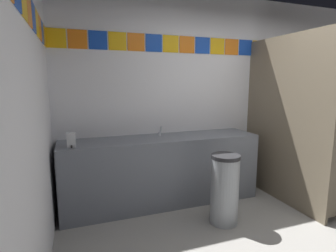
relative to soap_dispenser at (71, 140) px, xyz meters
The scene contains 8 objects.
wall_back 2.18m from the soap_dispenser, 13.10° to the left, with size 4.60×0.09×2.70m.
wall_side 1.44m from the soap_dispenser, 100.71° to the right, with size 0.09×3.60×2.70m.
vanity_counter 1.19m from the soap_dispenser, ahead, with size 2.46×0.56×0.85m.
faucet_center 1.10m from the soap_dispenser, 13.34° to the left, with size 0.04×0.10×0.14m.
soap_dispenser is the anchor object (origin of this frame).
stall_divider 2.76m from the soap_dispenser, 11.04° to the right, with size 0.92×1.44×2.11m.
toilet 3.06m from the soap_dispenser, ahead, with size 0.39×0.49×0.74m.
trash_bin 1.72m from the soap_dispenser, 19.62° to the right, with size 0.31×0.31×0.77m.
Camera 1 is at (-2.05, -1.57, 1.54)m, focal length 28.46 mm.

